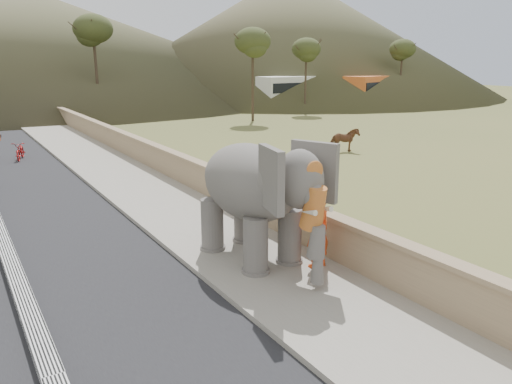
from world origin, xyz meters
The scene contains 12 objects.
ground centered at (0.00, 0.00, 0.00)m, with size 160.00×160.00×0.00m, color olive.
walkway centered at (0.00, 10.00, 0.07)m, with size 3.00×120.00×0.15m, color #9E9687.
parapet centered at (1.65, 10.00, 0.55)m, with size 0.30×120.00×1.10m, color tan.
cow centered at (11.77, 12.90, 0.63)m, with size 0.68×1.49×1.26m, color brown.
distant_car centered at (17.23, 36.10, 0.72)m, with size 1.70×4.23×1.44m, color silver.
bus_white centered at (25.20, 33.53, 1.55)m, with size 2.50×11.00×3.10m, color white.
bus_orange centered at (32.92, 31.14, 1.55)m, with size 2.50×11.00×3.10m, color orange.
hill_right centered at (36.00, 52.00, 8.00)m, with size 56.00×56.00×16.00m, color brown.
hill_far centered at (5.00, 70.00, 7.00)m, with size 80.00×80.00×14.00m, color brown.
elephant_and_man centered at (0.02, 2.99, 1.58)m, with size 2.43×4.13×2.87m.
motorcyclist centered at (-3.61, 19.61, 0.83)m, with size 2.16×1.77×2.05m.
trees centered at (-0.09, 30.20, 4.15)m, with size 47.73×42.75×9.81m.
Camera 1 is at (-5.84, -6.68, 4.78)m, focal length 35.00 mm.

